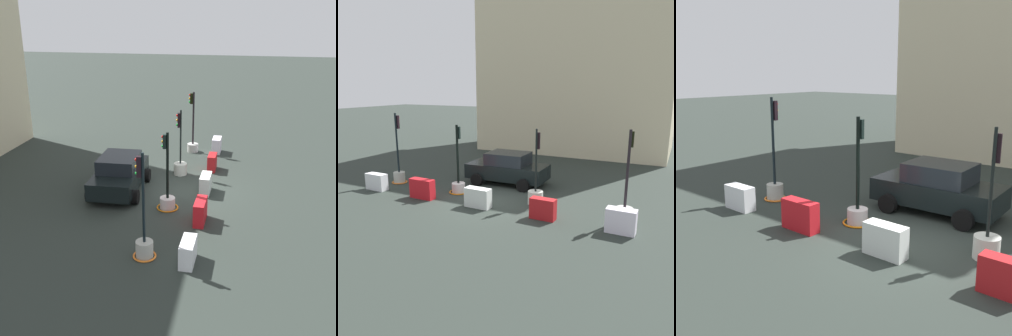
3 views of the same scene
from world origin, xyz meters
The scene contains 11 objects.
ground_plane centered at (0.00, 0.00, 0.00)m, with size 120.00×120.00×0.00m, color #29312C.
traffic_light_0 centered at (-5.57, 0.38, 0.59)m, with size 0.77×0.77×3.56m.
traffic_light_1 centered at (-1.89, 0.33, 0.53)m, with size 0.88×0.88×3.16m.
traffic_light_2 centered at (1.94, 0.44, 0.56)m, with size 0.63×0.63×3.18m.
traffic_light_3 centered at (5.55, 0.32, 0.70)m, with size 0.61×0.61×3.37m.
construction_barrier_0 centered at (-5.65, -1.06, 0.39)m, with size 1.07×0.46×0.78m.
construction_barrier_1 centered at (-2.82, -1.11, 0.44)m, with size 1.16×0.42×0.87m.
construction_barrier_2 centered at (-0.01, -1.01, 0.40)m, with size 1.10×0.45×0.81m.
construction_barrier_3 centered at (2.83, -1.03, 0.40)m, with size 0.97×0.41×0.80m.
construction_barrier_4 centered at (5.64, -1.02, 0.42)m, with size 1.00×0.48×0.84m.
car_black_sedan centered at (-0.52, 2.72, 0.81)m, with size 4.06×2.31×1.61m.
Camera 1 is at (-17.17, -2.63, 7.53)m, focal length 45.56 mm.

